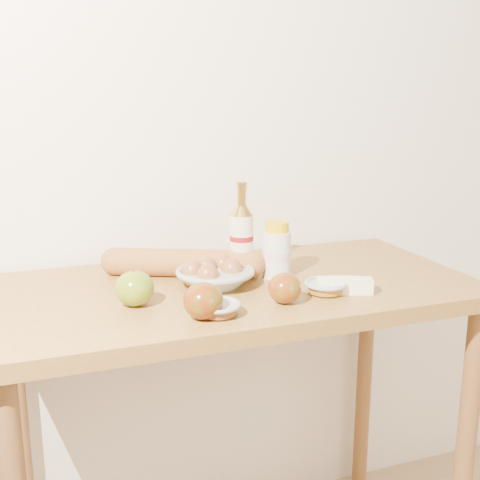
# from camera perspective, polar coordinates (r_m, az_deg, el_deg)

# --- Properties ---
(back_wall) EXTENTS (3.50, 0.02, 2.60)m
(back_wall) POSITION_cam_1_polar(r_m,az_deg,el_deg) (1.76, -4.06, 11.53)
(back_wall) COLOR white
(back_wall) RESTS_ON ground
(table) EXTENTS (1.20, 0.60, 0.90)m
(table) POSITION_cam_1_polar(r_m,az_deg,el_deg) (1.56, -0.38, -8.45)
(table) COLOR #AD7D38
(table) RESTS_ON ground
(bourbon_bottle) EXTENTS (0.07, 0.07, 0.25)m
(bourbon_bottle) POSITION_cam_1_polar(r_m,az_deg,el_deg) (1.56, 0.15, 0.14)
(bourbon_bottle) COLOR beige
(bourbon_bottle) RESTS_ON table
(cream_bottle) EXTENTS (0.10, 0.10, 0.15)m
(cream_bottle) POSITION_cam_1_polar(r_m,az_deg,el_deg) (1.56, 3.50, -1.08)
(cream_bottle) COLOR white
(cream_bottle) RESTS_ON table
(egg_bowl) EXTENTS (0.25, 0.25, 0.07)m
(egg_bowl) POSITION_cam_1_polar(r_m,az_deg,el_deg) (1.50, -2.45, -3.32)
(egg_bowl) COLOR #98A5A0
(egg_bowl) RESTS_ON table
(baguette) EXTENTS (0.43, 0.25, 0.07)m
(baguette) POSITION_cam_1_polar(r_m,az_deg,el_deg) (1.58, -5.47, -2.17)
(baguette) COLOR #BB7639
(baguette) RESTS_ON table
(apple_yellowgreen) EXTENTS (0.11, 0.11, 0.08)m
(apple_yellowgreen) POSITION_cam_1_polar(r_m,az_deg,el_deg) (1.38, -9.96, -4.54)
(apple_yellowgreen) COLOR olive
(apple_yellowgreen) RESTS_ON table
(apple_redgreen_front) EXTENTS (0.11, 0.11, 0.08)m
(apple_redgreen_front) POSITION_cam_1_polar(r_m,az_deg,el_deg) (1.28, -3.50, -5.78)
(apple_redgreen_front) COLOR maroon
(apple_redgreen_front) RESTS_ON table
(apple_redgreen_right) EXTENTS (0.10, 0.10, 0.07)m
(apple_redgreen_right) POSITION_cam_1_polar(r_m,az_deg,el_deg) (1.38, 4.26, -4.57)
(apple_redgreen_right) COLOR #98080E
(apple_redgreen_right) RESTS_ON table
(sugar_bowl) EXTENTS (0.12, 0.12, 0.03)m
(sugar_bowl) POSITION_cam_1_polar(r_m,az_deg,el_deg) (1.30, -2.12, -6.52)
(sugar_bowl) COLOR #97A59F
(sugar_bowl) RESTS_ON table
(syrup_bowl) EXTENTS (0.12, 0.12, 0.03)m
(syrup_bowl) POSITION_cam_1_polar(r_m,az_deg,el_deg) (1.46, 8.13, -4.43)
(syrup_bowl) COLOR #99A7A2
(syrup_bowl) RESTS_ON table
(butter_stick) EXTENTS (0.14, 0.08, 0.04)m
(butter_stick) POSITION_cam_1_polar(r_m,az_deg,el_deg) (1.47, 9.91, -4.29)
(butter_stick) COLOR #FFF4C5
(butter_stick) RESTS_ON table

